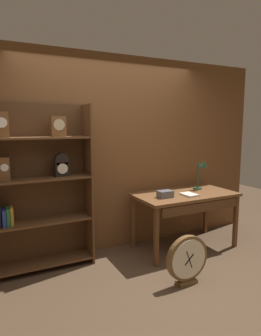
{
  "coord_description": "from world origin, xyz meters",
  "views": [
    {
      "loc": [
        -1.52,
        -2.35,
        1.7
      ],
      "look_at": [
        0.01,
        0.69,
        1.19
      ],
      "focal_mm": 31.62,
      "sensor_mm": 36.0,
      "label": 1
    }
  ],
  "objects_px": {
    "desk_lamp": "(202,170)",
    "bookshelf": "(32,189)",
    "round_clock_large": "(187,260)",
    "workbench": "(186,200)",
    "open_repair_manual": "(189,195)",
    "toolbox_small": "(165,194)"
  },
  "relations": [
    {
      "from": "desk_lamp",
      "to": "bookshelf",
      "type": "bearing_deg",
      "value": 175.78
    },
    {
      "from": "bookshelf",
      "to": "round_clock_large",
      "type": "bearing_deg",
      "value": -37.78
    },
    {
      "from": "workbench",
      "to": "round_clock_large",
      "type": "bearing_deg",
      "value": -126.02
    },
    {
      "from": "workbench",
      "to": "round_clock_large",
      "type": "distance_m",
      "value": 1.04
    },
    {
      "from": "desk_lamp",
      "to": "open_repair_manual",
      "type": "bearing_deg",
      "value": -149.72
    },
    {
      "from": "toolbox_small",
      "to": "round_clock_large",
      "type": "xyz_separation_m",
      "value": [
        -0.19,
        -0.73,
        -0.54
      ]
    },
    {
      "from": "desk_lamp",
      "to": "round_clock_large",
      "type": "height_order",
      "value": "desk_lamp"
    },
    {
      "from": "bookshelf",
      "to": "toolbox_small",
      "type": "bearing_deg",
      "value": -12.47
    },
    {
      "from": "bookshelf",
      "to": "open_repair_manual",
      "type": "height_order",
      "value": "bookshelf"
    },
    {
      "from": "workbench",
      "to": "desk_lamp",
      "type": "xyz_separation_m",
      "value": [
        0.37,
        0.13,
        0.36
      ]
    },
    {
      "from": "desk_lamp",
      "to": "toolbox_small",
      "type": "height_order",
      "value": "desk_lamp"
    },
    {
      "from": "toolbox_small",
      "to": "round_clock_large",
      "type": "distance_m",
      "value": 0.93
    },
    {
      "from": "workbench",
      "to": "open_repair_manual",
      "type": "xyz_separation_m",
      "value": [
        -0.03,
        -0.1,
        0.09
      ]
    },
    {
      "from": "workbench",
      "to": "desk_lamp",
      "type": "distance_m",
      "value": 0.53
    },
    {
      "from": "desk_lamp",
      "to": "round_clock_large",
      "type": "relative_size",
      "value": 0.81
    },
    {
      "from": "open_repair_manual",
      "to": "round_clock_large",
      "type": "xyz_separation_m",
      "value": [
        -0.53,
        -0.67,
        -0.51
      ]
    },
    {
      "from": "bookshelf",
      "to": "workbench",
      "type": "height_order",
      "value": "bookshelf"
    },
    {
      "from": "workbench",
      "to": "round_clock_large",
      "type": "height_order",
      "value": "workbench"
    },
    {
      "from": "bookshelf",
      "to": "desk_lamp",
      "type": "distance_m",
      "value": 2.33
    },
    {
      "from": "round_clock_large",
      "to": "bookshelf",
      "type": "bearing_deg",
      "value": 142.22
    },
    {
      "from": "workbench",
      "to": "desk_lamp",
      "type": "bearing_deg",
      "value": 19.77
    },
    {
      "from": "toolbox_small",
      "to": "round_clock_large",
      "type": "height_order",
      "value": "toolbox_small"
    }
  ]
}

